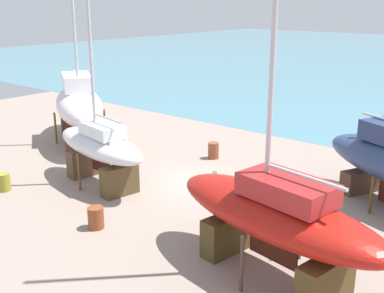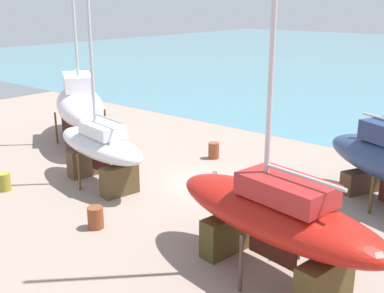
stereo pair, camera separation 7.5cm
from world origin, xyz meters
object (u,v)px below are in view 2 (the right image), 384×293
at_px(barrel_rust_near, 96,218).
at_px(barrel_ochre, 214,151).
at_px(sailboat_large_starboard, 275,215).
at_px(barrel_tipped_center, 4,182).
at_px(sailboat_small_center, 80,104).
at_px(sailboat_far_slipway, 100,147).

height_order(barrel_rust_near, barrel_ochre, barrel_ochre).
bearing_deg(sailboat_large_starboard, barrel_tipped_center, 16.83).
bearing_deg(barrel_rust_near, sailboat_large_starboard, 12.37).
xyz_separation_m(sailboat_small_center, sailboat_far_slipway, (6.68, -3.93, -0.46)).
bearing_deg(sailboat_far_slipway, barrel_tipped_center, 59.95).
distance_m(sailboat_small_center, sailboat_far_slipway, 7.76).
distance_m(sailboat_small_center, barrel_rust_near, 12.40).
distance_m(sailboat_far_slipway, barrel_rust_near, 4.80).
xyz_separation_m(sailboat_small_center, barrel_rust_near, (10.03, -7.03, -1.91)).
relative_size(sailboat_small_center, barrel_tipped_center, 16.59).
height_order(sailboat_large_starboard, barrel_ochre, sailboat_large_starboard).
relative_size(sailboat_large_starboard, barrel_ochre, 15.78).
distance_m(sailboat_large_starboard, sailboat_far_slipway, 10.36).
xyz_separation_m(sailboat_far_slipway, barrel_ochre, (1.66, 6.52, -1.43)).
distance_m(sailboat_large_starboard, barrel_rust_near, 7.23).
distance_m(barrel_tipped_center, barrel_rust_near, 6.21).
height_order(sailboat_far_slipway, barrel_rust_near, sailboat_far_slipway).
xyz_separation_m(sailboat_large_starboard, barrel_rust_near, (-6.88, -1.51, -1.64)).
bearing_deg(barrel_tipped_center, sailboat_far_slipway, 49.86).
bearing_deg(barrel_ochre, sailboat_far_slipway, -104.32).
bearing_deg(barrel_rust_near, sailboat_far_slipway, 137.25).
height_order(sailboat_large_starboard, barrel_rust_near, sailboat_large_starboard).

